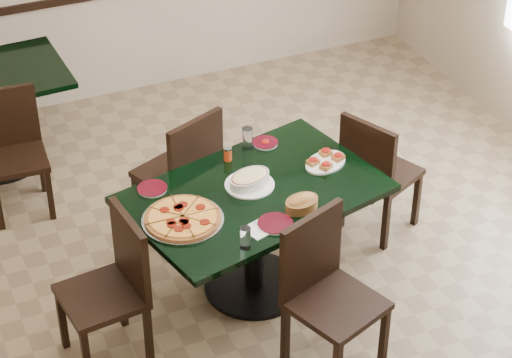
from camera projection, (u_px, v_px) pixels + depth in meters
name	position (u px, v px, depth m)	size (l,w,h in m)	color
floor	(270.00, 284.00, 6.35)	(5.50, 5.50, 0.00)	olive
main_table	(254.00, 216.00, 6.00)	(1.66, 1.27, 0.75)	black
chair_far	(185.00, 169.00, 6.47)	(0.58, 0.58, 0.95)	black
chair_near	(325.00, 286.00, 5.51)	(0.58, 0.58, 0.97)	black
chair_right	(375.00, 169.00, 6.52)	(0.56, 0.56, 0.90)	black
chair_left	(115.00, 281.00, 5.58)	(0.48, 0.48, 0.93)	black
back_chair_near	(13.00, 145.00, 6.80)	(0.44, 0.44, 0.88)	black
pepperoni_pizza	(183.00, 218.00, 5.65)	(0.47, 0.47, 0.04)	#B1B2B9
lasagna_casserole	(250.00, 179.00, 5.92)	(0.31, 0.30, 0.09)	silver
bread_basket	(302.00, 203.00, 5.74)	(0.24, 0.19, 0.09)	brown
bruschetta_platter	(326.00, 160.00, 6.13)	(0.36, 0.32, 0.05)	silver
side_plate_near	(275.00, 224.00, 5.63)	(0.20, 0.20, 0.02)	silver
side_plate_far_r	(265.00, 143.00, 6.32)	(0.16, 0.16, 0.03)	silver
side_plate_far_l	(152.00, 189.00, 5.91)	(0.18, 0.18, 0.02)	silver
napkin_setting	(259.00, 229.00, 5.59)	(0.18, 0.18, 0.01)	white
water_glass_a	(247.00, 139.00, 6.24)	(0.07, 0.07, 0.15)	white
water_glass_b	(245.00, 238.00, 5.43)	(0.06, 0.06, 0.13)	white
pepper_shaker	(228.00, 154.00, 6.14)	(0.05, 0.05, 0.09)	red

